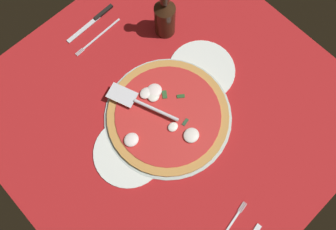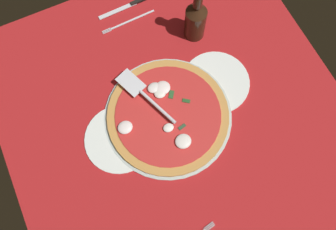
% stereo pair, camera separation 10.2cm
% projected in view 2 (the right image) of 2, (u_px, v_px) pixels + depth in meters
% --- Properties ---
extents(ground_plane, '(1.00, 1.00, 0.01)m').
position_uv_depth(ground_plane, '(172.00, 110.00, 1.05)').
color(ground_plane, '#A81B1E').
extents(pizza_pan, '(0.38, 0.38, 0.01)m').
position_uv_depth(pizza_pan, '(168.00, 117.00, 1.03)').
color(pizza_pan, '#ABBCB8').
rests_on(pizza_pan, ground_plane).
extents(dinner_plate_left, '(0.21, 0.21, 0.01)m').
position_uv_depth(dinner_plate_left, '(120.00, 139.00, 1.01)').
color(dinner_plate_left, white).
rests_on(dinner_plate_left, ground_plane).
extents(dinner_plate_right, '(0.21, 0.21, 0.01)m').
position_uv_depth(dinner_plate_right, '(216.00, 82.00, 1.07)').
color(dinner_plate_right, white).
rests_on(dinner_plate_right, ground_plane).
extents(pizza, '(0.36, 0.36, 0.03)m').
position_uv_depth(pizza, '(167.00, 115.00, 1.02)').
color(pizza, '#C68A42').
rests_on(pizza, pizza_pan).
extents(pizza_server, '(0.11, 0.22, 0.01)m').
position_uv_depth(pizza_server, '(145.00, 95.00, 1.02)').
color(pizza_server, silver).
rests_on(pizza_server, pizza).
extents(place_setting_far, '(0.20, 0.13, 0.01)m').
position_uv_depth(place_setting_far, '(129.00, 13.00, 1.15)').
color(place_setting_far, white).
rests_on(place_setting_far, ground_plane).
extents(beer_bottle, '(0.07, 0.07, 0.22)m').
position_uv_depth(beer_bottle, '(196.00, 19.00, 1.05)').
color(beer_bottle, '#321D10').
rests_on(beer_bottle, ground_plane).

